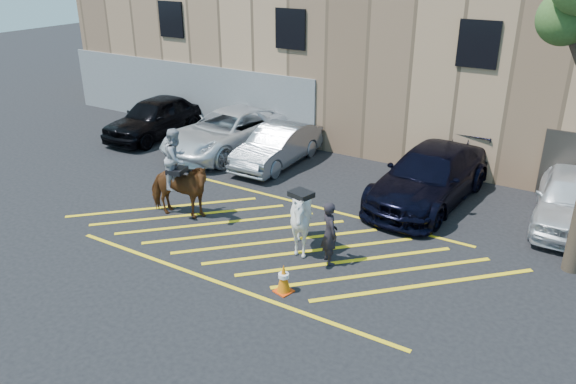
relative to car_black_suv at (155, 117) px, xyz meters
The scene contains 12 objects.
ground 10.71m from the car_black_suv, 27.56° to the right, with size 90.00×90.00×0.00m, color black.
car_black_suv is the anchor object (origin of this frame).
car_white_pickup 3.83m from the car_black_suv, ahead, with size 2.71×5.87×1.63m, color silver.
car_silver_sedan 6.24m from the car_black_suv, ahead, with size 1.52×4.37×1.44m, color gray.
car_blue_suv 12.10m from the car_black_suv, ahead, with size 2.36×5.80×1.68m, color black.
car_white_suv 16.10m from the car_black_suv, ahead, with size 1.88×4.67×1.59m, color white.
handler 12.47m from the car_black_suv, 26.18° to the right, with size 0.61×0.40×1.68m, color black.
warehouse 12.12m from the car_black_suv, 36.71° to the left, with size 32.42×10.20×7.30m.
hatching_zone 10.85m from the car_black_suv, 28.97° to the right, with size 12.60×5.12×0.01m.
mounted_bay 8.23m from the car_black_suv, 41.51° to the right, with size 2.24×1.40×2.75m.
saddled_white 11.63m from the car_black_suv, 27.69° to the right, with size 1.89×2.02×1.87m.
traffic_cone 13.12m from the car_black_suv, 33.59° to the right, with size 0.46×0.46×0.73m.
Camera 1 is at (7.35, -11.75, 7.40)m, focal length 35.00 mm.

